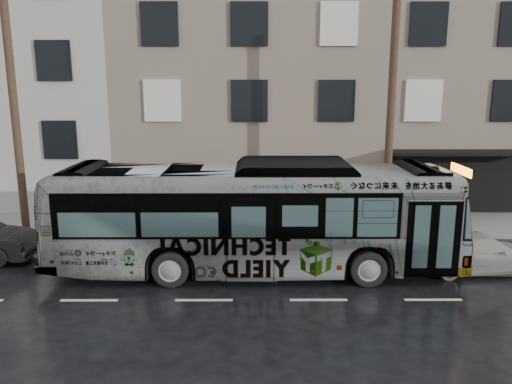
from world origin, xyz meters
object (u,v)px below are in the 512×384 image
utility_pole_front (390,118)px  white_sedan (478,252)px  bus (254,217)px  utility_pole_rear (15,119)px  sign_post (414,204)px

utility_pole_front → white_sedan: 5.77m
bus → utility_pole_front: bearing=-55.6°
utility_pole_rear → white_sedan: utility_pole_rear is taller
sign_post → white_sedan: (0.98, -3.57, -0.73)m
bus → white_sedan: size_ratio=2.98×
sign_post → utility_pole_front: bearing=180.0°
sign_post → white_sedan: 3.77m
sign_post → bus: bearing=-150.5°
utility_pole_front → sign_post: (1.10, 0.00, -3.30)m
utility_pole_rear → sign_post: bearing=0.0°
utility_pole_front → utility_pole_rear: size_ratio=1.00×
bus → white_sedan: 7.27m
sign_post → white_sedan: size_ratio=0.56×
utility_pole_front → bus: 6.82m
utility_pole_rear → white_sedan: (16.08, -3.57, -4.03)m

